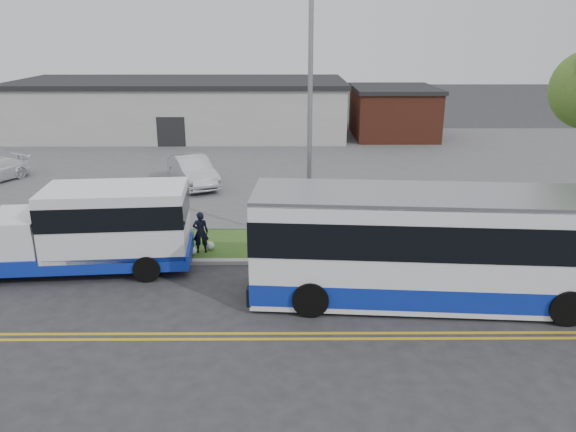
{
  "coord_description": "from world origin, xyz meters",
  "views": [
    {
      "loc": [
        2.08,
        -17.72,
        8.13
      ],
      "look_at": [
        2.19,
        1.77,
        1.6
      ],
      "focal_mm": 35.0,
      "sensor_mm": 36.0,
      "label": 1
    }
  ],
  "objects_px": {
    "pedestrian": "(201,232)",
    "parked_car_a": "(193,171)",
    "transit_bus": "(457,248)",
    "streetlight_near": "(310,113)",
    "shuttle_bus": "(95,227)"
  },
  "relations": [
    {
      "from": "transit_bus",
      "to": "pedestrian",
      "type": "bearing_deg",
      "value": 160.3
    },
    {
      "from": "streetlight_near",
      "to": "pedestrian",
      "type": "height_order",
      "value": "streetlight_near"
    },
    {
      "from": "shuttle_bus",
      "to": "pedestrian",
      "type": "distance_m",
      "value": 3.75
    },
    {
      "from": "shuttle_bus",
      "to": "transit_bus",
      "type": "height_order",
      "value": "transit_bus"
    },
    {
      "from": "transit_bus",
      "to": "parked_car_a",
      "type": "relative_size",
      "value": 2.66
    },
    {
      "from": "shuttle_bus",
      "to": "pedestrian",
      "type": "height_order",
      "value": "shuttle_bus"
    },
    {
      "from": "transit_bus",
      "to": "parked_car_a",
      "type": "height_order",
      "value": "transit_bus"
    },
    {
      "from": "streetlight_near",
      "to": "transit_bus",
      "type": "distance_m",
      "value": 7.16
    },
    {
      "from": "streetlight_near",
      "to": "shuttle_bus",
      "type": "distance_m",
      "value": 8.6
    },
    {
      "from": "shuttle_bus",
      "to": "parked_car_a",
      "type": "height_order",
      "value": "shuttle_bus"
    },
    {
      "from": "pedestrian",
      "to": "parked_car_a",
      "type": "relative_size",
      "value": 0.33
    },
    {
      "from": "parked_car_a",
      "to": "shuttle_bus",
      "type": "bearing_deg",
      "value": -123.56
    },
    {
      "from": "streetlight_near",
      "to": "parked_car_a",
      "type": "relative_size",
      "value": 1.98
    },
    {
      "from": "streetlight_near",
      "to": "shuttle_bus",
      "type": "bearing_deg",
      "value": -164.64
    },
    {
      "from": "streetlight_near",
      "to": "transit_bus",
      "type": "bearing_deg",
      "value": -46.26
    }
  ]
}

